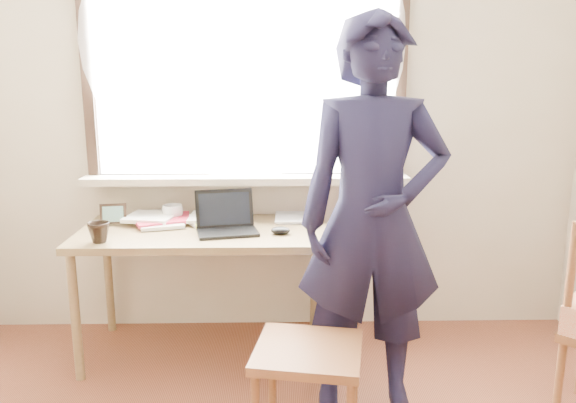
{
  "coord_description": "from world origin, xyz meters",
  "views": [
    {
      "loc": [
        -0.03,
        -1.27,
        1.51
      ],
      "look_at": [
        0.02,
        0.95,
        1.01
      ],
      "focal_mm": 35.0,
      "sensor_mm": 36.0,
      "label": 1
    }
  ],
  "objects_px": {
    "work_chair": "(308,362)",
    "mug_white": "(173,213)",
    "laptop": "(226,222)",
    "person": "(372,220)",
    "desk": "(204,243)",
    "mug_dark": "(99,232)"
  },
  "relations": [
    {
      "from": "laptop",
      "to": "mug_white",
      "type": "bearing_deg",
      "value": 145.07
    },
    {
      "from": "mug_dark",
      "to": "desk",
      "type": "bearing_deg",
      "value": 25.26
    },
    {
      "from": "desk",
      "to": "mug_dark",
      "type": "relative_size",
      "value": 12.13
    },
    {
      "from": "mug_dark",
      "to": "person",
      "type": "distance_m",
      "value": 1.33
    },
    {
      "from": "person",
      "to": "mug_dark",
      "type": "bearing_deg",
      "value": 168.71
    },
    {
      "from": "desk",
      "to": "mug_dark",
      "type": "height_order",
      "value": "mug_dark"
    },
    {
      "from": "mug_white",
      "to": "mug_dark",
      "type": "relative_size",
      "value": 1.07
    },
    {
      "from": "desk",
      "to": "laptop",
      "type": "height_order",
      "value": "laptop"
    },
    {
      "from": "mug_dark",
      "to": "person",
      "type": "xyz_separation_m",
      "value": [
        1.29,
        -0.3,
        0.13
      ]
    },
    {
      "from": "laptop",
      "to": "work_chair",
      "type": "relative_size",
      "value": 0.72
    },
    {
      "from": "work_chair",
      "to": "person",
      "type": "relative_size",
      "value": 0.28
    },
    {
      "from": "laptop",
      "to": "person",
      "type": "xyz_separation_m",
      "value": [
        0.69,
        -0.49,
        0.13
      ]
    },
    {
      "from": "mug_dark",
      "to": "work_chair",
      "type": "xyz_separation_m",
      "value": [
        1.0,
        -0.59,
        -0.39
      ]
    },
    {
      "from": "laptop",
      "to": "mug_dark",
      "type": "distance_m",
      "value": 0.64
    },
    {
      "from": "mug_white",
      "to": "person",
      "type": "xyz_separation_m",
      "value": [
        1.01,
        -0.72,
        0.14
      ]
    },
    {
      "from": "mug_dark",
      "to": "laptop",
      "type": "bearing_deg",
      "value": 17.57
    },
    {
      "from": "mug_dark",
      "to": "person",
      "type": "bearing_deg",
      "value": -13.05
    },
    {
      "from": "desk",
      "to": "mug_dark",
      "type": "xyz_separation_m",
      "value": [
        -0.48,
        -0.23,
        0.12
      ]
    },
    {
      "from": "work_chair",
      "to": "mug_white",
      "type": "bearing_deg",
      "value": 125.4
    },
    {
      "from": "work_chair",
      "to": "person",
      "type": "bearing_deg",
      "value": 44.14
    },
    {
      "from": "laptop",
      "to": "work_chair",
      "type": "bearing_deg",
      "value": -63.31
    },
    {
      "from": "laptop",
      "to": "work_chair",
      "type": "distance_m",
      "value": 0.95
    }
  ]
}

